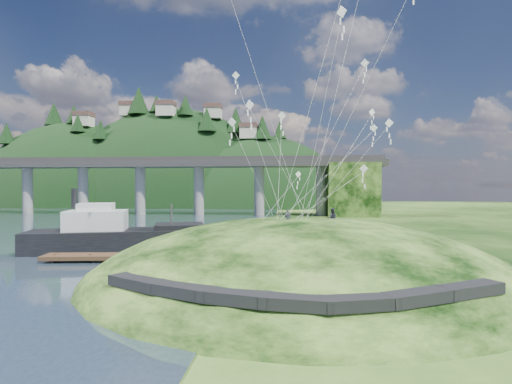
{
  "coord_description": "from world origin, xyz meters",
  "views": [
    {
      "loc": [
        7.29,
        -30.29,
        7.64
      ],
      "look_at": [
        4.0,
        6.0,
        7.0
      ],
      "focal_mm": 28.0,
      "sensor_mm": 36.0,
      "label": 1
    }
  ],
  "objects": [
    {
      "name": "far_ridge",
      "position": [
        -43.58,
        122.17,
        -7.44
      ],
      "size": [
        153.0,
        70.0,
        94.5
      ],
      "color": "black",
      "rests_on": "ground"
    },
    {
      "name": "work_barge",
      "position": [
        -12.82,
        14.37,
        1.82
      ],
      "size": [
        21.47,
        11.17,
        7.25
      ],
      "color": "black",
      "rests_on": "ground"
    },
    {
      "name": "kite_flyers",
      "position": [
        9.64,
        2.15,
        5.75
      ],
      "size": [
        4.3,
        1.99,
        1.67
      ],
      "color": "#252732",
      "rests_on": "ground"
    },
    {
      "name": "kite_swarm",
      "position": [
        9.76,
        4.57,
        17.45
      ],
      "size": [
        15.18,
        18.09,
        19.95
      ],
      "color": "white",
      "rests_on": "ground"
    },
    {
      "name": "grass_hill",
      "position": [
        8.0,
        2.0,
        -1.5
      ],
      "size": [
        36.0,
        32.0,
        13.0
      ],
      "color": "black",
      "rests_on": "ground"
    },
    {
      "name": "ground",
      "position": [
        0.0,
        0.0,
        0.0
      ],
      "size": [
        320.0,
        320.0,
        0.0
      ],
      "primitive_type": "plane",
      "color": "black",
      "rests_on": "ground"
    },
    {
      "name": "bridge",
      "position": [
        -26.46,
        70.07,
        9.7
      ],
      "size": [
        160.0,
        11.0,
        15.0
      ],
      "color": "#2D2B2B",
      "rests_on": "ground"
    },
    {
      "name": "wooden_dock",
      "position": [
        -9.31,
        8.12,
        0.5
      ],
      "size": [
        16.19,
        4.6,
        1.14
      ],
      "color": "#3C2718",
      "rests_on": "ground"
    },
    {
      "name": "footpath",
      "position": [
        7.46,
        -9.74,
        2.08
      ],
      "size": [
        22.29,
        5.84,
        0.83
      ],
      "color": "black",
      "rests_on": "ground"
    }
  ]
}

